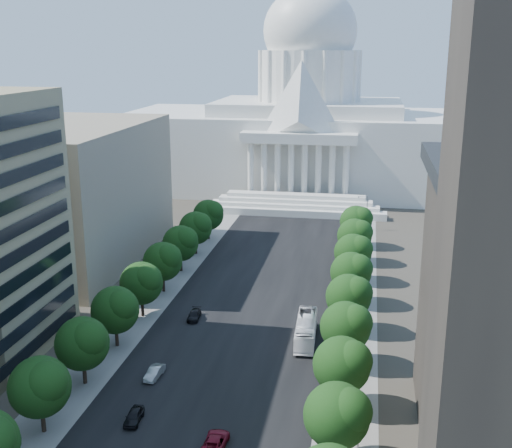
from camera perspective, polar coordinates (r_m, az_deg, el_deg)
The scene contains 31 objects.
road_asphalt at distance 128.54m, azimuth 0.33°, elevation -5.55°, with size 30.00×260.00×0.01m, color black.
sidewalk_left at distance 132.84m, azimuth -7.80°, elevation -4.98°, with size 8.00×260.00×0.02m, color gray.
sidewalk_right at distance 126.96m, azimuth 8.86°, elevation -6.02°, with size 8.00×260.00×0.02m, color gray.
capitol at distance 215.69m, azimuth 4.64°, elevation 8.49°, with size 120.00×56.00×73.00m.
office_block_left_far at distance 148.53m, azimuth -17.57°, elevation 2.66°, with size 38.00×52.00×30.00m, color gray.
tree_l_c at distance 84.32m, azimuth -18.54°, elevation -13.48°, with size 7.79×7.60×9.97m.
tree_l_d at distance 93.76m, azimuth -15.06°, elevation -10.13°, with size 7.79×7.60×9.97m.
tree_l_e at distance 103.73m, azimuth -12.29°, elevation -7.39°, with size 7.79×7.60×9.97m.
tree_l_f at distance 114.10m, azimuth -10.04°, elevation -5.12°, with size 7.79×7.60×9.97m.
tree_l_g at distance 124.75m, azimuth -8.18°, elevation -3.22°, with size 7.79×7.60×9.97m.
tree_l_h at distance 135.64m, azimuth -6.62°, elevation -1.63°, with size 7.79×7.60×9.97m.
tree_l_i at distance 146.69m, azimuth -5.30°, elevation -0.27°, with size 7.79×7.60×9.97m.
tree_l_j at distance 157.89m, azimuth -4.17°, elevation 0.89°, with size 7.79×7.60×9.97m.
tree_r_c at distance 75.40m, azimuth 7.45°, elevation -16.43°, with size 7.79×7.60×9.97m.
tree_r_d at distance 85.83m, azimuth 7.85°, elevation -12.22°, with size 7.79×7.60×9.97m.
tree_r_e at distance 96.62m, azimuth 8.16°, elevation -8.94°, with size 7.79×7.60×9.97m.
tree_r_f at distance 107.67m, azimuth 8.40°, elevation -6.32°, with size 7.79×7.60×9.97m.
tree_r_g at distance 118.91m, azimuth 8.60°, elevation -4.19°, with size 7.79×7.60×9.97m.
tree_r_h at distance 130.28m, azimuth 8.75°, elevation -2.43°, with size 7.79×7.60×9.97m.
tree_r_i at distance 141.75m, azimuth 8.89°, elevation -0.96°, with size 7.79×7.60×9.97m.
tree_r_j at distance 153.31m, azimuth 9.00°, elevation 0.30°, with size 7.79×7.60×9.97m.
streetlight_b at distance 75.03m, azimuth 8.65°, elevation -17.23°, with size 2.61×0.44×9.00m.
streetlight_c at distance 97.04m, azimuth 9.09°, elevation -9.27°, with size 2.61×0.44×9.00m.
streetlight_d at distance 120.23m, azimuth 9.35°, elevation -4.32°, with size 2.61×0.44×9.00m.
streetlight_e at distance 144.02m, azimuth 9.52°, elevation -0.98°, with size 2.61×0.44×9.00m.
streetlight_f at distance 168.17m, azimuth 9.65°, elevation 1.40°, with size 2.61×0.44×9.00m.
car_dark_a at distance 86.52m, azimuth -10.80°, elevation -16.45°, with size 1.84×4.56×1.55m, color black.
car_silver at distance 96.02m, azimuth -9.01°, elevation -12.93°, with size 1.61×4.63×1.52m, color #ACB0B4.
car_red at distance 80.68m, azimuth -3.64°, elevation -18.76°, with size 2.62×5.67×1.58m, color maroon.
car_dark_b at distance 113.96m, azimuth -5.52°, elevation -8.09°, with size 1.96×4.81×1.40m, color black.
city_bus at distance 105.65m, azimuth 4.46°, elevation -9.36°, with size 3.07×13.13×3.66m, color silver.
Camera 1 is at (20.13, -28.25, 46.18)m, focal length 45.00 mm.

